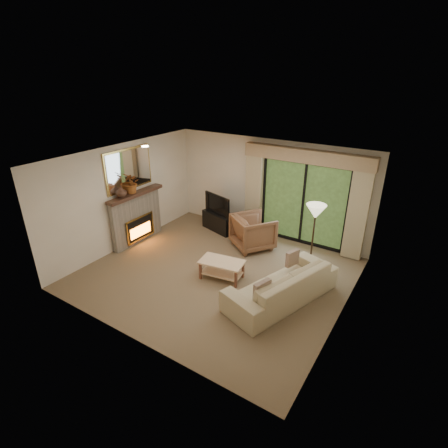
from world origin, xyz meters
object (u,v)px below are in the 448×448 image
Objects in this scene: armchair at (253,232)px; sofa at (281,284)px; coffee_table at (222,270)px; media_console at (220,221)px.

sofa is at bearing 167.82° from armchair.
coffee_table is (-1.40, 0.00, -0.14)m from sofa.
armchair reaches higher than coffee_table.
media_console reaches higher than coffee_table.
coffee_table is (0.13, -1.65, -0.22)m from armchair.
sofa is 1.41m from coffee_table.
media_console is 3.48m from sofa.
media_console is 1.35m from armchair.
sofa is at bearing -9.29° from coffee_table.
sofa is (1.53, -1.65, -0.08)m from armchair.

